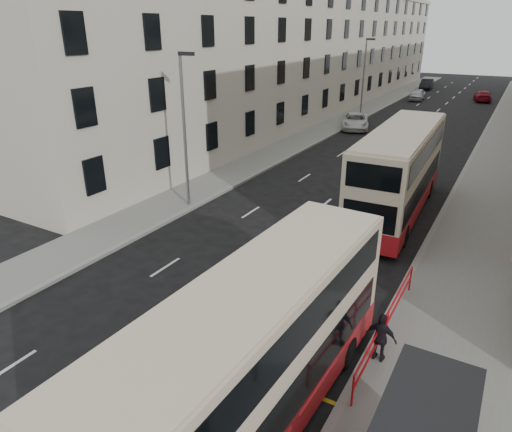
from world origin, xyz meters
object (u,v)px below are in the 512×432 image
Objects in this scene: street_lamp_far at (364,74)px; pedestrian_far at (381,338)px; white_van at (355,121)px; car_red at (483,96)px; double_decker_rear at (399,172)px; double_decker_front at (254,359)px; car_dark at (427,84)px; street_lamp_near at (185,123)px; car_silver at (417,95)px.

street_lamp_far reaches higher than pedestrian_far.
car_red is at bearing 52.35° from white_van.
pedestrian_far is (2.60, -11.96, -1.41)m from double_decker_rear.
double_decker_front is at bearing -90.16° from double_decker_rear.
street_lamp_far is 42.67m from double_decker_front.
car_dark is at bearing -76.84° from pedestrian_far.
double_decker_rear reaches higher than pedestrian_far.
street_lamp_far is 27.44m from double_decker_rear.
double_decker_front reaches higher than car_red.
white_van is (-9.52, 35.87, -1.41)m from double_decker_front.
street_lamp_far is 22.90m from car_red.
street_lamp_near is 30.00m from street_lamp_far.
street_lamp_near is at bearing 135.58° from double_decker_front.
street_lamp_near is 24.97m from white_van.
car_silver is at bearing 82.01° from street_lamp_far.
pedestrian_far is at bearing 64.46° from double_decker_front.
car_dark is (-1.20, 12.59, 0.05)m from car_silver.
car_red is at bearing 87.71° from double_decker_rear.
street_lamp_far is 39.64m from pedestrian_far.
white_van is at bearing 106.88° from double_decker_front.
street_lamp_near is 15.70m from double_decker_front.
car_silver is 0.90× the size of car_dark.
street_lamp_near is 1.51× the size of white_van.
street_lamp_near is at bearing 68.91° from car_red.
street_lamp_near is 1.67× the size of car_dark.
street_lamp_far is at bearing 109.40° from double_decker_rear.
street_lamp_near is 0.69× the size of double_decker_rear.
double_decker_rear reaches higher than car_dark.
double_decker_rear reaches higher than car_red.
street_lamp_near and street_lamp_far have the same top height.
double_decker_rear is 12.32m from pedestrian_far.
car_silver reaches higher than white_van.
pedestrian_far reaches higher than car_silver.
white_van is at bearing -66.84° from pedestrian_far.
double_decker_rear is 2.69× the size of car_silver.
double_decker_front is 37.14m from white_van.
double_decker_front reaches higher than car_silver.
street_lamp_near reaches higher than double_decker_front.
double_decker_rear reaches higher than double_decker_front.
car_red is (7.76, 3.40, -0.05)m from car_silver.
double_decker_rear is at bearing -85.41° from car_dark.
double_decker_front is 15.83m from double_decker_rear.
car_silver is 12.65m from car_dark.
street_lamp_near reaches higher than car_red.
double_decker_rear is 2.43× the size of car_dark.
double_decker_front is 0.91× the size of double_decker_rear.
street_lamp_far is at bearing 53.67° from car_red.
double_decker_rear is (10.10, 4.59, -2.29)m from street_lamp_near.
pedestrian_far is 0.30× the size of white_van.
double_decker_front is 2.22× the size of car_dark.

